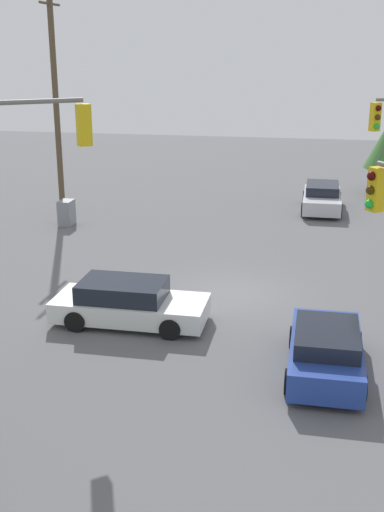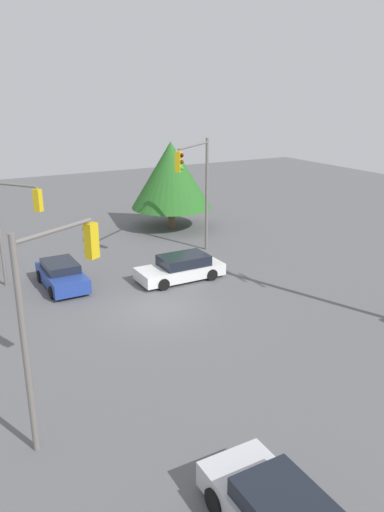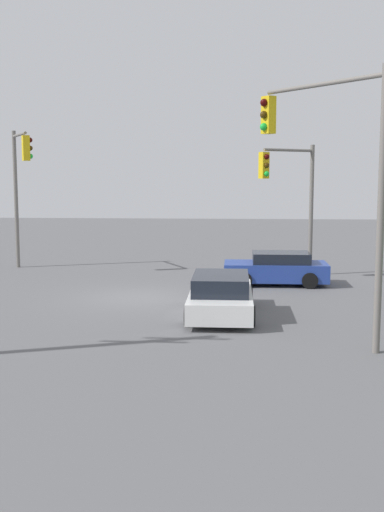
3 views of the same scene
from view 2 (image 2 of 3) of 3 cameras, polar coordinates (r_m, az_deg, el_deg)
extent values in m
plane|color=#5B5B5E|center=(22.95, -3.77, -6.14)|extent=(80.00, 80.00, 0.00)
cube|color=silver|center=(26.27, -1.38, -1.74)|extent=(1.89, 4.56, 0.60)
cube|color=black|center=(26.18, -0.95, -0.48)|extent=(1.66, 2.51, 0.54)
cylinder|color=black|center=(24.99, -3.29, -3.25)|extent=(0.22, 0.61, 0.61)
cylinder|color=black|center=(26.51, -4.99, -1.99)|extent=(0.22, 0.61, 0.61)
cylinder|color=black|center=(26.25, 2.26, -2.14)|extent=(0.22, 0.61, 0.61)
cylinder|color=black|center=(27.70, 0.34, -1.00)|extent=(0.22, 0.61, 0.61)
cube|color=black|center=(12.03, 11.21, -26.59)|extent=(2.45, 1.61, 0.46)
cylinder|color=black|center=(13.09, 2.70, -26.25)|extent=(0.68, 0.22, 0.68)
cylinder|color=black|center=(13.84, 9.38, -23.51)|extent=(0.68, 0.22, 0.68)
cube|color=#233D93|center=(26.15, -14.62, -2.35)|extent=(4.02, 1.76, 0.70)
cube|color=black|center=(26.15, -14.84, -1.07)|extent=(2.21, 1.55, 0.41)
cylinder|color=black|center=(25.30, -12.02, -3.37)|extent=(0.61, 0.22, 0.61)
cylinder|color=black|center=(24.92, -15.69, -4.01)|extent=(0.61, 0.22, 0.61)
cylinder|color=black|center=(27.55, -13.59, -1.66)|extent=(0.61, 0.22, 0.61)
cylinder|color=black|center=(27.20, -16.98, -2.22)|extent=(0.61, 0.22, 0.61)
cylinder|color=slate|center=(30.55, 1.69, 6.93)|extent=(0.18, 0.18, 6.86)
cylinder|color=slate|center=(28.18, 0.21, 12.51)|extent=(2.62, 3.30, 0.12)
cube|color=gold|center=(26.39, -1.54, 10.73)|extent=(0.43, 0.44, 1.05)
sphere|color=#360503|center=(26.28, -1.20, 11.43)|extent=(0.22, 0.22, 0.22)
sphere|color=#392605|center=(26.32, -1.19, 10.71)|extent=(0.22, 0.22, 0.22)
sphere|color=green|center=(26.37, -1.19, 9.98)|extent=(0.22, 0.22, 0.22)
cylinder|color=slate|center=(26.57, -21.10, 2.44)|extent=(0.18, 0.18, 5.54)
cylinder|color=slate|center=(25.13, -19.62, 7.66)|extent=(2.17, 1.67, 0.12)
cube|color=gold|center=(24.37, -17.20, 6.10)|extent=(0.44, 0.43, 1.05)
sphere|color=#360503|center=(24.44, -17.01, 6.95)|extent=(0.22, 0.22, 0.22)
sphere|color=#392605|center=(24.50, -16.94, 6.19)|extent=(0.22, 0.22, 0.22)
sphere|color=green|center=(24.57, -16.86, 5.42)|extent=(0.22, 0.22, 0.22)
cylinder|color=slate|center=(13.88, -18.53, -10.09)|extent=(0.18, 0.18, 6.27)
cylinder|color=slate|center=(13.65, -15.44, 2.82)|extent=(1.43, 2.43, 0.12)
cube|color=gold|center=(14.73, -11.42, 1.73)|extent=(0.41, 0.43, 1.05)
sphere|color=#360503|center=(14.75, -11.99, 3.08)|extent=(0.22, 0.22, 0.22)
sphere|color=#392605|center=(14.84, -11.91, 1.83)|extent=(0.22, 0.22, 0.22)
sphere|color=green|center=(14.94, -11.82, 0.59)|extent=(0.22, 0.22, 0.22)
cylinder|color=brown|center=(36.24, -2.35, 4.44)|extent=(0.49, 0.49, 1.52)
cone|color=#286623|center=(35.62, -2.42, 9.25)|extent=(5.70, 5.70, 4.64)
camera|label=1|loc=(39.39, -20.69, 14.87)|focal=45.00mm
camera|label=3|loc=(38.34, 25.13, 8.95)|focal=45.00mm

